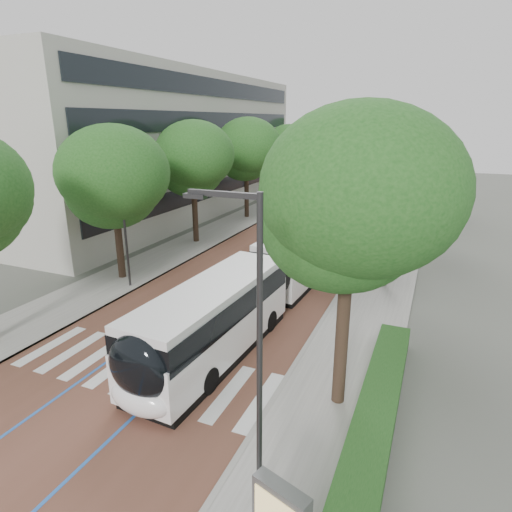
# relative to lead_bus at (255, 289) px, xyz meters

# --- Properties ---
(ground) EXTENTS (160.00, 160.00, 0.00)m
(ground) POSITION_rel_lead_bus_xyz_m (-2.45, -6.92, -1.63)
(ground) COLOR #51544C
(ground) RESTS_ON ground
(road) EXTENTS (11.00, 140.00, 0.02)m
(road) POSITION_rel_lead_bus_xyz_m (-2.45, 33.08, -1.62)
(road) COLOR brown
(road) RESTS_ON ground
(sidewalk_left) EXTENTS (4.00, 140.00, 0.12)m
(sidewalk_left) POSITION_rel_lead_bus_xyz_m (-9.95, 33.08, -1.57)
(sidewalk_left) COLOR gray
(sidewalk_left) RESTS_ON ground
(sidewalk_right) EXTENTS (4.00, 140.00, 0.12)m
(sidewalk_right) POSITION_rel_lead_bus_xyz_m (5.05, 33.08, -1.57)
(sidewalk_right) COLOR gray
(sidewalk_right) RESTS_ON ground
(kerb_left) EXTENTS (0.20, 140.00, 0.14)m
(kerb_left) POSITION_rel_lead_bus_xyz_m (-8.05, 33.08, -1.57)
(kerb_left) COLOR gray
(kerb_left) RESTS_ON ground
(kerb_right) EXTENTS (0.20, 140.00, 0.14)m
(kerb_right) POSITION_rel_lead_bus_xyz_m (3.15, 33.08, -1.57)
(kerb_right) COLOR gray
(kerb_right) RESTS_ON ground
(zebra_crossing) EXTENTS (10.55, 3.60, 0.01)m
(zebra_crossing) POSITION_rel_lead_bus_xyz_m (-2.25, -5.92, -1.60)
(zebra_crossing) COLOR silver
(zebra_crossing) RESTS_ON ground
(lane_line_left) EXTENTS (0.12, 126.00, 0.01)m
(lane_line_left) POSITION_rel_lead_bus_xyz_m (-4.05, 33.08, -1.60)
(lane_line_left) COLOR blue
(lane_line_left) RESTS_ON road
(lane_line_right) EXTENTS (0.12, 126.00, 0.01)m
(lane_line_right) POSITION_rel_lead_bus_xyz_m (-0.85, 33.08, -1.60)
(lane_line_right) COLOR blue
(lane_line_right) RESTS_ON road
(office_building) EXTENTS (18.11, 40.00, 14.00)m
(office_building) POSITION_rel_lead_bus_xyz_m (-21.92, 21.08, 5.37)
(office_building) COLOR #A2A196
(office_building) RESTS_ON ground
(hedge) EXTENTS (1.20, 14.00, 0.80)m
(hedge) POSITION_rel_lead_bus_xyz_m (6.65, -6.92, -1.11)
(hedge) COLOR #194517
(hedge) RESTS_ON sidewalk_right
(streetlight_near) EXTENTS (1.82, 0.20, 8.00)m
(streetlight_near) POSITION_rel_lead_bus_xyz_m (4.17, -9.92, 3.19)
(streetlight_near) COLOR #2D2E30
(streetlight_near) RESTS_ON sidewalk_right
(streetlight_far) EXTENTS (1.82, 0.20, 8.00)m
(streetlight_far) POSITION_rel_lead_bus_xyz_m (4.17, 15.08, 3.19)
(streetlight_far) COLOR #2D2E30
(streetlight_far) RESTS_ON sidewalk_right
(lamp_post_left) EXTENTS (0.14, 0.14, 8.00)m
(lamp_post_left) POSITION_rel_lead_bus_xyz_m (-8.55, 1.08, 2.49)
(lamp_post_left) COLOR #2D2E30
(lamp_post_left) RESTS_ON sidewalk_left
(trees_left) EXTENTS (6.42, 60.56, 9.24)m
(trees_left) POSITION_rel_lead_bus_xyz_m (-9.95, 16.80, 4.70)
(trees_left) COLOR black
(trees_left) RESTS_ON ground
(trees_right) EXTENTS (6.03, 47.52, 9.49)m
(trees_right) POSITION_rel_lead_bus_xyz_m (5.25, 12.04, 5.01)
(trees_right) COLOR black
(trees_right) RESTS_ON ground
(lead_bus) EXTENTS (3.50, 18.50, 3.20)m
(lead_bus) POSITION_rel_lead_bus_xyz_m (0.00, 0.00, 0.00)
(lead_bus) COLOR black
(lead_bus) RESTS_ON ground
(bus_queued_0) EXTENTS (2.56, 12.40, 3.20)m
(bus_queued_0) POSITION_rel_lead_bus_xyz_m (-0.48, 16.25, -0.00)
(bus_queued_0) COLOR white
(bus_queued_0) RESTS_ON ground
(bus_queued_1) EXTENTS (3.28, 12.53, 3.20)m
(bus_queued_1) POSITION_rel_lead_bus_xyz_m (-1.06, 29.39, -0.00)
(bus_queued_1) COLOR white
(bus_queued_1) RESTS_ON ground
(bus_queued_2) EXTENTS (3.15, 12.51, 3.20)m
(bus_queued_2) POSITION_rel_lead_bus_xyz_m (-0.99, 41.62, -0.00)
(bus_queued_2) COLOR white
(bus_queued_2) RESTS_ON ground
(bus_queued_3) EXTENTS (3.27, 12.53, 3.20)m
(bus_queued_3) POSITION_rel_lead_bus_xyz_m (-0.72, 54.25, -0.00)
(bus_queued_3) COLOR white
(bus_queued_3) RESTS_ON ground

